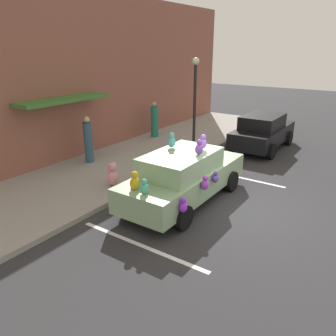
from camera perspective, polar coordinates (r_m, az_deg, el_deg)
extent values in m
plane|color=#2D2D30|center=(9.74, 11.11, -6.76)|extent=(60.00, 60.00, 0.00)
cube|color=gray|center=(12.32, -10.59, -0.48)|extent=(24.00, 4.00, 0.15)
cube|color=brown|center=(13.23, -18.36, 14.20)|extent=(24.00, 0.30, 6.40)
cube|color=#3B722D|center=(12.70, -17.53, 11.11)|extent=(3.60, 1.10, 0.12)
cube|color=silver|center=(12.05, 11.23, -1.37)|extent=(0.12, 3.60, 0.01)
cube|color=silver|center=(7.96, -4.66, -13.00)|extent=(0.12, 3.60, 0.01)
cube|color=#8AAE82|center=(9.79, 2.90, -2.09)|extent=(4.64, 1.69, 0.68)
cube|color=#8AAE82|center=(9.39, 2.23, 0.97)|extent=(2.41, 1.49, 0.56)
cylinder|color=black|center=(11.46, 3.04, -0.44)|extent=(0.64, 0.22, 0.64)
cylinder|color=black|center=(10.75, 10.76, -2.22)|extent=(0.64, 0.22, 0.64)
cylinder|color=black|center=(9.32, -6.28, -5.58)|extent=(0.64, 0.22, 0.64)
cylinder|color=black|center=(8.42, 2.64, -8.43)|extent=(0.64, 0.22, 0.64)
ellipsoid|color=#9F30F1|center=(8.08, 2.63, -6.69)|extent=(0.23, 0.18, 0.27)
sphere|color=#9F30F1|center=(8.00, 2.65, -5.52)|extent=(0.14, 0.14, 0.14)
ellipsoid|color=#47D881|center=(10.35, 7.45, 1.99)|extent=(0.28, 0.23, 0.33)
sphere|color=#47D881|center=(10.29, 7.51, 3.19)|extent=(0.18, 0.18, 0.18)
ellipsoid|color=purple|center=(8.83, 6.32, -2.86)|extent=(0.23, 0.19, 0.28)
sphere|color=purple|center=(8.76, 6.37, -1.71)|extent=(0.15, 0.15, 0.15)
ellipsoid|color=#6145BC|center=(9.38, 8.09, -1.83)|extent=(0.20, 0.16, 0.24)
sphere|color=#6145BC|center=(9.32, 8.14, -0.90)|extent=(0.13, 0.13, 0.13)
ellipsoid|color=purple|center=(9.13, 5.32, 3.20)|extent=(0.25, 0.20, 0.29)
sphere|color=purple|center=(9.08, 5.36, 4.42)|extent=(0.16, 0.16, 0.16)
ellipsoid|color=#EB2BA9|center=(10.67, 8.46, 2.10)|extent=(0.16, 0.13, 0.19)
sphere|color=#EB2BA9|center=(10.63, 8.49, 2.78)|extent=(0.10, 0.10, 0.10)
ellipsoid|color=#48B79C|center=(8.05, -4.07, -3.54)|extent=(0.23, 0.18, 0.27)
sphere|color=#48B79C|center=(7.98, -4.10, -2.33)|extent=(0.14, 0.14, 0.14)
ellipsoid|color=#9F61E6|center=(9.54, 5.98, 4.16)|extent=(0.24, 0.20, 0.29)
sphere|color=#9F61E6|center=(9.49, 6.03, 5.30)|extent=(0.15, 0.15, 0.15)
ellipsoid|color=#288BCD|center=(10.42, 8.73, 1.98)|extent=(0.26, 0.21, 0.31)
sphere|color=#288BCD|center=(10.36, 8.79, 3.09)|extent=(0.17, 0.17, 0.17)
ellipsoid|color=#F02666|center=(10.23, 7.36, 1.63)|extent=(0.24, 0.20, 0.29)
sphere|color=#F02666|center=(10.17, 7.41, 2.68)|extent=(0.15, 0.15, 0.15)
ellipsoid|color=#E71943|center=(10.35, 6.72, 1.69)|extent=(0.18, 0.15, 0.22)
sphere|color=#E71943|center=(10.31, 6.75, 2.48)|extent=(0.12, 0.12, 0.12)
ellipsoid|color=gold|center=(8.30, -5.68, -2.61)|extent=(0.28, 0.23, 0.33)
sphere|color=gold|center=(8.21, -5.74, -1.14)|extent=(0.18, 0.18, 0.18)
ellipsoid|color=teal|center=(9.69, 0.62, 4.44)|extent=(0.25, 0.21, 0.30)
sphere|color=teal|center=(9.64, 0.63, 5.62)|extent=(0.16, 0.16, 0.16)
cube|color=black|center=(15.48, 15.87, 5.54)|extent=(4.07, 1.65, 0.68)
cube|color=black|center=(15.15, 15.83, 7.65)|extent=(2.11, 1.45, 0.56)
cylinder|color=black|center=(16.97, 14.55, 5.78)|extent=(0.64, 0.22, 0.64)
cylinder|color=black|center=(16.51, 19.91, 4.82)|extent=(0.64, 0.22, 0.64)
cylinder|color=black|center=(14.70, 11.08, 3.87)|extent=(0.64, 0.22, 0.64)
cylinder|color=black|center=(14.16, 17.19, 2.72)|extent=(0.64, 0.22, 0.64)
ellipsoid|color=pink|center=(10.75, -9.38, -1.66)|extent=(0.40, 0.33, 0.50)
sphere|color=pink|center=(10.63, -9.49, 0.13)|extent=(0.28, 0.28, 0.28)
sphere|color=pink|center=(10.53, -9.89, 0.49)|extent=(0.12, 0.12, 0.12)
sphere|color=pink|center=(10.66, -9.15, 0.79)|extent=(0.12, 0.12, 0.12)
cylinder|color=black|center=(13.83, 4.54, 9.90)|extent=(0.12, 0.12, 3.50)
sphere|color=#EAEACC|center=(13.62, 4.76, 17.74)|extent=(0.28, 0.28, 0.28)
cylinder|color=#21725F|center=(16.31, -2.32, 7.93)|extent=(0.36, 0.36, 1.50)
sphere|color=tan|center=(16.15, -2.36, 10.87)|extent=(0.20, 0.20, 0.20)
cylinder|color=#2F4F64|center=(12.96, -13.44, 4.23)|extent=(0.32, 0.32, 1.52)
sphere|color=tan|center=(12.76, -13.76, 8.03)|extent=(0.24, 0.24, 0.24)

